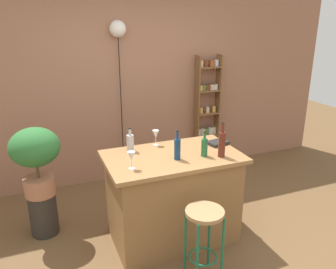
{
  "coord_description": "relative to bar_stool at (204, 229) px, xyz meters",
  "views": [
    {
      "loc": [
        -1.21,
        -2.6,
        2.24
      ],
      "look_at": [
        0.05,
        0.55,
        1.07
      ],
      "focal_mm": 36.83,
      "sensor_mm": 36.0,
      "label": 1
    }
  ],
  "objects": [
    {
      "name": "wine_glass_left",
      "position": [
        -0.48,
        0.51,
        0.55
      ],
      "size": [
        0.07,
        0.07,
        0.16
      ],
      "color": "silver",
      "rests_on": "kitchen_counter"
    },
    {
      "name": "pendant_globe_light",
      "position": [
        -0.13,
        2.21,
        1.54
      ],
      "size": [
        0.21,
        0.21,
        2.19
      ],
      "color": "black",
      "rests_on": "ground"
    },
    {
      "name": "cookbook",
      "position": [
        0.54,
        0.76,
        0.45
      ],
      "size": [
        0.24,
        0.19,
        0.03
      ],
      "primitive_type": "cube",
      "rotation": [
        0.0,
        0.0,
        0.2
      ],
      "color": "black",
      "rests_on": "kitchen_counter"
    },
    {
      "name": "bar_stool",
      "position": [
        0.0,
        0.0,
        0.0
      ],
      "size": [
        0.33,
        0.33,
        0.69
      ],
      "color": "#196642",
      "rests_on": "ground"
    },
    {
      "name": "kitchen_counter",
      "position": [
        -0.02,
        0.67,
        -0.04
      ],
      "size": [
        1.34,
        0.8,
        0.94
      ],
      "color": "olive",
      "rests_on": "ground"
    },
    {
      "name": "bottle_vinegar",
      "position": [
        -0.02,
        0.56,
        0.54
      ],
      "size": [
        0.06,
        0.06,
        0.29
      ],
      "color": "navy",
      "rests_on": "kitchen_counter"
    },
    {
      "name": "bottle_sauce_amber",
      "position": [
        0.26,
        0.53,
        0.53
      ],
      "size": [
        0.06,
        0.06,
        0.25
      ],
      "color": "#236638",
      "rests_on": "kitchen_counter"
    },
    {
      "name": "spice_shelf",
      "position": [
        1.16,
        2.17,
        0.34
      ],
      "size": [
        0.37,
        0.16,
        1.71
      ],
      "color": "brown",
      "rests_on": "ground"
    },
    {
      "name": "wine_glass_center",
      "position": [
        -0.08,
        0.99,
        0.55
      ],
      "size": [
        0.07,
        0.07,
        0.16
      ],
      "color": "silver",
      "rests_on": "kitchen_counter"
    },
    {
      "name": "ground",
      "position": [
        -0.02,
        0.37,
        -0.51
      ],
      "size": [
        12.0,
        12.0,
        0.0
      ],
      "primitive_type": "plane",
      "color": "brown"
    },
    {
      "name": "plant_stool",
      "position": [
        -1.28,
        1.24,
        -0.28
      ],
      "size": [
        0.29,
        0.29,
        0.47
      ],
      "primitive_type": "cylinder",
      "color": "#2D2823",
      "rests_on": "ground"
    },
    {
      "name": "bottle_spirits_clear",
      "position": [
        -0.37,
        0.93,
        0.52
      ],
      "size": [
        0.07,
        0.07,
        0.25
      ],
      "color": "#B2B2B7",
      "rests_on": "kitchen_counter"
    },
    {
      "name": "back_wall",
      "position": [
        -0.02,
        2.32,
        0.89
      ],
      "size": [
        6.4,
        0.1,
        2.8
      ],
      "primitive_type": "cube",
      "color": "#9E6B51",
      "rests_on": "ground"
    },
    {
      "name": "bottle_olive_oil",
      "position": [
        0.41,
        0.46,
        0.56
      ],
      "size": [
        0.07,
        0.07,
        0.35
      ],
      "color": "#5B2319",
      "rests_on": "kitchen_counter"
    },
    {
      "name": "potted_plant",
      "position": [
        -1.28,
        1.24,
        0.41
      ],
      "size": [
        0.5,
        0.45,
        0.73
      ],
      "color": "#A86B4C",
      "rests_on": "plant_stool"
    }
  ]
}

